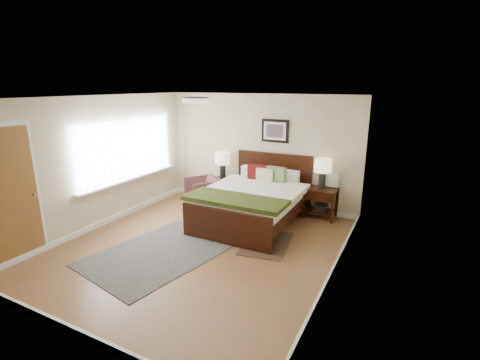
{
  "coord_description": "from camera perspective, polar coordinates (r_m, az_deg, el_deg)",
  "views": [
    {
      "loc": [
        3.1,
        -4.55,
        2.7
      ],
      "look_at": [
        0.39,
        0.74,
        1.05
      ],
      "focal_mm": 26.0,
      "sensor_mm": 36.0,
      "label": 1
    }
  ],
  "objects": [
    {
      "name": "rug_navy",
      "position": [
        6.2,
        4.42,
        -10.31
      ],
      "size": [
        0.93,
        1.25,
        0.01
      ],
      "primitive_type": "cube",
      "rotation": [
        0.0,
        0.0,
        0.16
      ],
      "color": "black",
      "rests_on": "ground"
    },
    {
      "name": "rug_persian",
      "position": [
        6.01,
        -13.11,
        -11.58
      ],
      "size": [
        2.03,
        2.56,
        0.01
      ],
      "primitive_type": "cube",
      "rotation": [
        0.0,
        0.0,
        -0.19
      ],
      "color": "#0B1B38",
      "rests_on": "ground"
    },
    {
      "name": "ceiling",
      "position": [
        5.51,
        -7.32,
        13.31
      ],
      "size": [
        4.5,
        5.0,
        0.02
      ],
      "primitive_type": "cube",
      "color": "white",
      "rests_on": "back_wall"
    },
    {
      "name": "lamp_right",
      "position": [
        7.2,
        13.44,
        1.92
      ],
      "size": [
        0.35,
        0.35,
        0.61
      ],
      "color": "black",
      "rests_on": "nightstand_right"
    },
    {
      "name": "nightstand_left",
      "position": [
        8.18,
        -2.89,
        -0.6
      ],
      "size": [
        0.47,
        0.42,
        0.55
      ],
      "color": "black",
      "rests_on": "ground"
    },
    {
      "name": "ceil_fixture",
      "position": [
        5.51,
        -7.31,
        12.95
      ],
      "size": [
        0.44,
        0.44,
        0.08
      ],
      "color": "white",
      "rests_on": "ceiling"
    },
    {
      "name": "front_wall",
      "position": [
        3.99,
        -27.48,
        -7.66
      ],
      "size": [
        4.5,
        0.04,
        2.5
      ],
      "primitive_type": "cube",
      "color": "#C0AE8B",
      "rests_on": "ground"
    },
    {
      "name": "nightstand_right",
      "position": [
        7.37,
        13.09,
        -3.23
      ],
      "size": [
        0.64,
        0.48,
        0.63
      ],
      "color": "black",
      "rests_on": "ground"
    },
    {
      "name": "back_wall",
      "position": [
        7.83,
        3.36,
        4.81
      ],
      "size": [
        4.5,
        0.04,
        2.5
      ],
      "primitive_type": "cube",
      "color": "#C0AE8B",
      "rests_on": "ground"
    },
    {
      "name": "left_wall",
      "position": [
        7.17,
        -22.03,
        2.7
      ],
      "size": [
        0.04,
        5.0,
        2.5
      ],
      "primitive_type": "cube",
      "color": "#C0AE8B",
      "rests_on": "ground"
    },
    {
      "name": "armchair",
      "position": [
        7.99,
        -6.07,
        -1.89
      ],
      "size": [
        0.97,
        0.98,
        0.65
      ],
      "primitive_type": "imported",
      "rotation": [
        0.0,
        0.0,
        -0.62
      ],
      "color": "brown",
      "rests_on": "ground"
    },
    {
      "name": "door",
      "position": [
        6.23,
        -33.8,
        -2.33
      ],
      "size": [
        0.06,
        1.0,
        2.18
      ],
      "color": "silver",
      "rests_on": "ground"
    },
    {
      "name": "wall_art",
      "position": [
        7.6,
        5.76,
        8.02
      ],
      "size": [
        0.62,
        0.05,
        0.5
      ],
      "color": "black",
      "rests_on": "back_wall"
    },
    {
      "name": "lamp_left",
      "position": [
        8.06,
        -2.87,
        3.2
      ],
      "size": [
        0.35,
        0.35,
        0.61
      ],
      "color": "black",
      "rests_on": "nightstand_left"
    },
    {
      "name": "window",
      "position": [
        7.57,
        -17.89,
        4.69
      ],
      "size": [
        0.11,
        2.72,
        1.32
      ],
      "color": "silver",
      "rests_on": "left_wall"
    },
    {
      "name": "right_wall",
      "position": [
        4.85,
        15.81,
        -2.49
      ],
      "size": [
        0.04,
        5.0,
        2.5
      ],
      "primitive_type": "cube",
      "color": "#C0AE8B",
      "rests_on": "ground"
    },
    {
      "name": "floor",
      "position": [
        6.13,
        -6.51,
        -10.73
      ],
      "size": [
        5.0,
        5.0,
        0.0
      ],
      "primitive_type": "plane",
      "color": "brown",
      "rests_on": "ground"
    },
    {
      "name": "bed",
      "position": [
        6.88,
        2.17,
        -2.62
      ],
      "size": [
        1.86,
        2.26,
        1.22
      ],
      "color": "black",
      "rests_on": "ground"
    }
  ]
}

